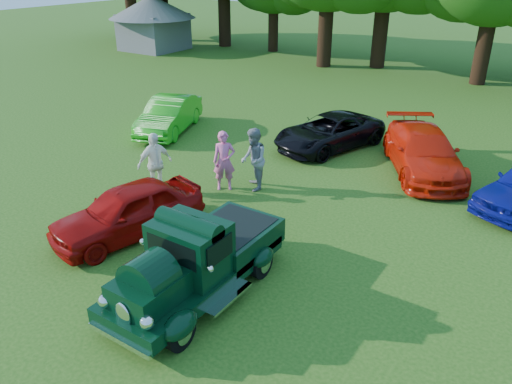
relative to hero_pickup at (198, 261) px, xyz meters
The scene contains 10 objects.
ground 1.00m from the hero_pickup, 102.99° to the left, with size 120.00×120.00×0.00m, color #214D12.
hero_pickup is the anchor object (origin of this frame).
red_convertible 3.20m from the hero_pickup, 163.54° to the left, with size 1.60×3.99×1.36m, color #980806.
back_car_lime 11.05m from the hero_pickup, 135.68° to the left, with size 1.46×4.19×1.38m, color #1FA816.
back_car_black 9.73m from the hero_pickup, 99.64° to the left, with size 2.07×4.48×1.25m, color black.
back_car_orange 9.46m from the hero_pickup, 78.02° to the left, with size 1.98×4.87×1.41m, color red.
spectator_pink 5.26m from the hero_pickup, 120.82° to the left, with size 0.68×0.44×1.85m, color pink.
spectator_grey 5.38m from the hero_pickup, 111.28° to the left, with size 0.94×0.73×1.94m, color gray.
spectator_white 5.29m from the hero_pickup, 143.50° to the left, with size 1.12×0.47×1.91m, color white.
gazebo 31.00m from the hero_pickup, 135.68° to the left, with size 6.40×6.40×3.90m.
Camera 1 is at (6.04, -7.30, 6.60)m, focal length 35.00 mm.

